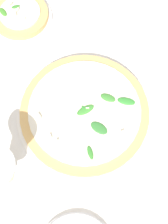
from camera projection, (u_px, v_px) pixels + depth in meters
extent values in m
plane|color=silver|center=(91.00, 118.00, 0.81)|extent=(6.00, 6.00, 0.00)
cylinder|color=white|center=(84.00, 115.00, 0.81)|extent=(0.35, 0.35, 0.01)
cylinder|color=tan|center=(84.00, 113.00, 0.79)|extent=(0.33, 0.33, 0.02)
cylinder|color=silver|center=(84.00, 112.00, 0.78)|extent=(0.28, 0.28, 0.01)
ellipsoid|color=#347B2C|center=(90.00, 153.00, 0.74)|extent=(0.03, 0.03, 0.01)
ellipsoid|color=#3A8431|center=(86.00, 109.00, 0.78)|extent=(0.04, 0.05, 0.01)
ellipsoid|color=#318330|center=(126.00, 101.00, 0.78)|extent=(0.05, 0.03, 0.01)
ellipsoid|color=#3B7D31|center=(108.00, 98.00, 0.79)|extent=(0.04, 0.02, 0.01)
ellipsoid|color=#327331|center=(99.00, 128.00, 0.76)|extent=(0.05, 0.03, 0.01)
ellipsoid|color=#30832F|center=(84.00, 111.00, 0.78)|extent=(0.03, 0.02, 0.01)
cube|color=#EFE5C6|center=(88.00, 108.00, 0.77)|extent=(0.01, 0.01, 0.00)
cube|color=#EFE5C6|center=(39.00, 116.00, 0.76)|extent=(0.01, 0.01, 0.01)
cube|color=#EFE5C6|center=(56.00, 143.00, 0.74)|extent=(0.01, 0.01, 0.01)
cube|color=#EFE5C6|center=(123.00, 131.00, 0.75)|extent=(0.01, 0.01, 0.00)
cube|color=#EFE5C6|center=(51.00, 136.00, 0.75)|extent=(0.01, 0.01, 0.01)
cylinder|color=white|center=(21.00, 19.00, 0.92)|extent=(0.18, 0.18, 0.01)
cylinder|color=tan|center=(20.00, 15.00, 0.90)|extent=(0.16, 0.16, 0.02)
cylinder|color=silver|center=(20.00, 13.00, 0.89)|extent=(0.12, 0.12, 0.01)
ellipsoid|color=#327328|center=(16.00, 7.00, 0.89)|extent=(0.03, 0.02, 0.01)
ellipsoid|color=#3F822B|center=(3.00, 12.00, 0.89)|extent=(0.04, 0.03, 0.01)
cube|color=#EFE5C6|center=(17.00, 9.00, 0.88)|extent=(0.00, 0.01, 0.01)
cube|color=#EFE5C6|center=(11.00, 3.00, 0.89)|extent=(0.01, 0.01, 0.01)
cube|color=#EFE5C6|center=(15.00, 14.00, 0.88)|extent=(0.01, 0.01, 0.01)
cube|color=#EFE5C6|center=(24.00, 18.00, 0.87)|extent=(0.01, 0.01, 0.01)
cylinder|color=white|center=(12.00, 181.00, 0.75)|extent=(0.08, 0.08, 0.00)
cylinder|color=white|center=(8.00, 178.00, 0.71)|extent=(0.01, 0.01, 0.08)
cylinder|color=beige|center=(1.00, 173.00, 0.65)|extent=(0.05, 0.05, 0.03)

